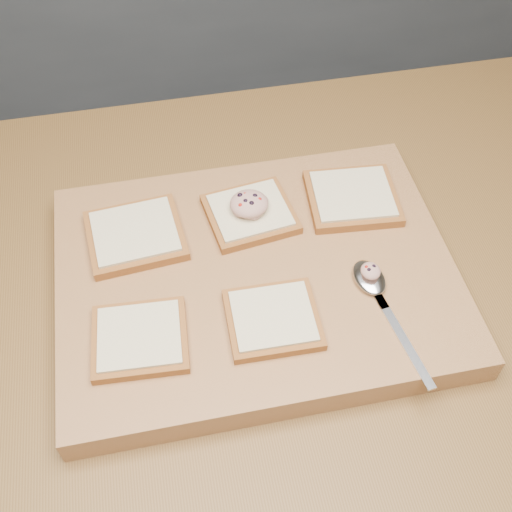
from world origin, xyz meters
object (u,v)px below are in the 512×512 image
(cutting_board, at_px, (256,277))
(tuna_salad_dollop, at_px, (249,204))
(spoon, at_px, (374,286))
(bread_far_center, at_px, (250,213))

(cutting_board, relative_size, tuna_salad_dollop, 9.75)
(cutting_board, height_order, spoon, spoon)
(cutting_board, height_order, bread_far_center, bread_far_center)
(bread_far_center, relative_size, spoon, 0.66)
(cutting_board, xyz_separation_m, tuna_salad_dollop, (0.01, 0.09, 0.05))
(bread_far_center, height_order, tuna_salad_dollop, tuna_salad_dollop)
(cutting_board, distance_m, spoon, 0.16)
(cutting_board, relative_size, bread_far_center, 4.01)
(bread_far_center, xyz_separation_m, spoon, (0.13, -0.15, -0.00))
(cutting_board, xyz_separation_m, spoon, (0.14, -0.06, 0.03))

